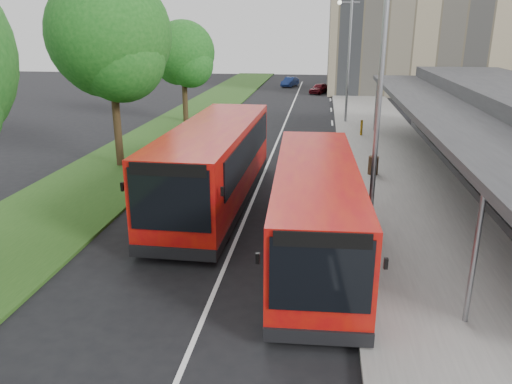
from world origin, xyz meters
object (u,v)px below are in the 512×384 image
tree_mid (110,43)px  lamp_post_near (377,87)px  bollard (361,128)px  bus_main (315,210)px  bus_second (215,164)px  car_near (319,88)px  litter_bin (373,165)px  car_far (290,82)px  tree_far (183,57)px  lamp_post_far (348,54)px

tree_mid → lamp_post_near: size_ratio=1.11×
lamp_post_near → bollard: 15.89m
bus_main → lamp_post_near: bearing=42.1°
bus_second → car_near: bearing=85.2°
bus_second → litter_bin: (6.25, 4.41, -1.00)m
car_far → lamp_post_near: bearing=-66.2°
litter_bin → bus_second: bearing=-144.8°
tree_far → lamp_post_near: bearing=-59.7°
litter_bin → bollard: bearing=89.6°
car_near → litter_bin: bearing=-61.0°
tree_far → bus_second: (5.66, -16.71, -2.93)m
bus_main → car_far: (-3.65, 44.13, -0.87)m
lamp_post_far → car_far: bearing=103.2°
tree_far → lamp_post_near: lamp_post_near is taller
bollard → car_far: bollard is taller
lamp_post_far → car_near: 17.32m
tree_mid → car_far: (5.83, 35.47, -5.21)m
bollard → car_far: (-6.15, 27.19, -0.09)m
lamp_post_near → litter_bin: bearing=83.3°
car_near → car_far: car_far is taller
bus_main → litter_bin: bus_main is taller
tree_mid → lamp_post_far: (11.13, 12.95, -1.01)m
bollard → tree_mid: bearing=-145.4°
bollard → car_near: (-2.75, 21.37, -0.09)m
tree_far → bollard: size_ratio=7.53×
lamp_post_near → bus_main: bearing=-135.8°
tree_mid → bus_main: 13.55m
bus_main → bus_second: bearing=131.8°
tree_mid → bollard: bearing=34.6°
tree_mid → tree_far: bearing=90.0°
tree_far → litter_bin: bearing=-45.9°
tree_mid → car_near: 31.48m
lamp_post_near → car_near: lamp_post_near is taller
bus_main → car_near: size_ratio=3.20×
lamp_post_far → bus_second: lamp_post_far is taller
lamp_post_near → bus_main: (-1.65, -1.61, -3.32)m
lamp_post_far → litter_bin: (0.79, -13.25, -4.16)m
tree_far → lamp_post_far: lamp_post_far is taller
car_near → car_far: size_ratio=0.95×
litter_bin → tree_far: bearing=134.1°
lamp_post_far → tree_mid: bearing=-130.7°
lamp_post_near → lamp_post_far: 20.00m
litter_bin → car_far: 36.29m
lamp_post_near → lamp_post_far: (0.00, 20.00, 0.00)m
lamp_post_far → tree_far: bearing=-175.1°
lamp_post_near → bus_second: (-5.46, 2.34, -3.17)m
car_near → car_far: 6.74m
bus_second → bollard: bearing=65.1°
lamp_post_far → bollard: lamp_post_far is taller
tree_far → car_far: size_ratio=2.18×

